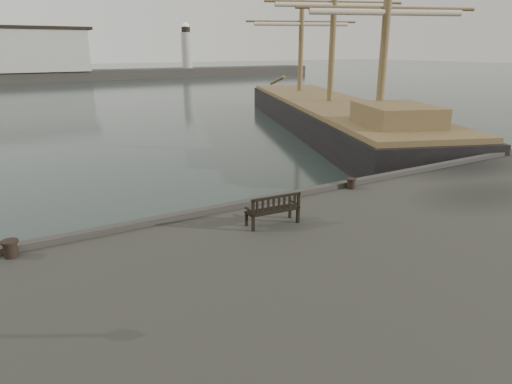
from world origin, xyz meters
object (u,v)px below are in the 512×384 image
bollard_left (11,249)px  bollard_right (351,184)px  bench (273,215)px  tall_ship_main (329,121)px

bollard_left → bollard_right: 11.33m
bench → bollard_left: (-6.84, 1.54, -0.08)m
bench → bollard_right: 4.74m
bollard_left → bench: bearing=-12.7°
bench → tall_ship_main: tall_ship_main is taller
bench → bollard_left: 7.01m
bollard_right → tall_ship_main: 22.15m
bench → bollard_right: bench is taller
bench → bollard_right: bearing=23.2°
bollard_left → tall_ship_main: bearing=35.2°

